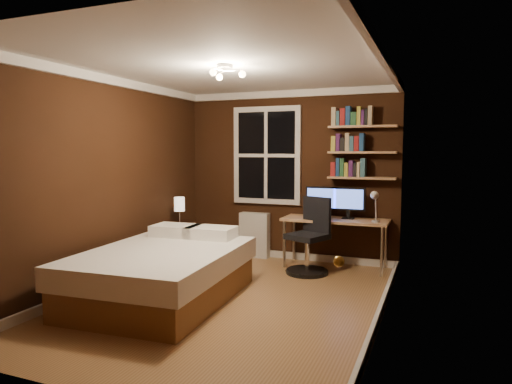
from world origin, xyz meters
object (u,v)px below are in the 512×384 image
at_px(desk, 335,223).
at_px(monitor_left, 322,202).
at_px(bedside_lamp, 180,212).
at_px(desk_lamp, 375,206).
at_px(radiator, 255,235).
at_px(office_chair, 310,244).
at_px(bed, 164,273).
at_px(nightstand, 180,245).
at_px(monitor_right, 348,203).

bearing_deg(desk, monitor_left, 161.07).
relative_size(bedside_lamp, monitor_left, 0.95).
height_order(monitor_left, desk_lamp, desk_lamp).
relative_size(radiator, office_chair, 0.67).
xyz_separation_m(bed, desk, (1.45, 2.04, 0.33)).
bearing_deg(desk_lamp, nightstand, -171.49).
height_order(radiator, desk, desk).
height_order(nightstand, monitor_left, monitor_left).
bearing_deg(radiator, bedside_lamp, -138.88).
bearing_deg(radiator, desk, -7.69).
distance_m(radiator, monitor_right, 1.54).
relative_size(bedside_lamp, desk, 0.30).
relative_size(radiator, monitor_right, 1.48).
distance_m(desk_lamp, office_chair, 0.99).
xyz_separation_m(desk_lamp, office_chair, (-0.81, -0.23, -0.52)).
bearing_deg(office_chair, desk_lamp, 38.82).
height_order(bedside_lamp, desk, bedside_lamp).
xyz_separation_m(monitor_left, monitor_right, (0.37, 0.00, 0.00)).
bearing_deg(bedside_lamp, office_chair, 5.33).
relative_size(desk, desk_lamp, 3.28).
bearing_deg(bed, desk_lamp, 39.37).
bearing_deg(monitor_right, monitor_left, 180.00).
bearing_deg(monitor_right, desk, -156.26).
height_order(bed, bedside_lamp, bedside_lamp).
bearing_deg(monitor_left, desk_lamp, -18.08).
xyz_separation_m(nightstand, radiator, (0.86, 0.75, 0.08)).
bearing_deg(desk_lamp, desk, 162.25).
distance_m(nightstand, bedside_lamp, 0.48).
distance_m(bed, desk, 2.53).
xyz_separation_m(desk, office_chair, (-0.25, -0.40, -0.24)).
bearing_deg(bed, monitor_left, 56.07).
distance_m(radiator, office_chair, 1.17).
xyz_separation_m(bed, radiator, (0.18, 2.21, 0.04)).
distance_m(monitor_right, office_chair, 0.82).
distance_m(nightstand, desk, 2.24).
distance_m(bed, office_chair, 2.03).
relative_size(monitor_left, desk_lamp, 1.04).
bearing_deg(monitor_right, bed, -127.43).
relative_size(radiator, desk_lamp, 1.54).
xyz_separation_m(bed, monitor_left, (1.24, 2.11, 0.61)).
distance_m(nightstand, monitor_right, 2.47).
distance_m(desk, office_chair, 0.53).
bearing_deg(bedside_lamp, nightstand, 0.00).
bearing_deg(bed, radiator, 81.83).
bearing_deg(desk_lamp, radiator, 169.17).
bearing_deg(monitor_left, office_chair, -95.00).
xyz_separation_m(radiator, desk, (1.27, -0.17, 0.28)).
bearing_deg(bed, monitor_right, 49.09).
xyz_separation_m(bed, office_chair, (1.20, 1.64, 0.09)).
relative_size(bedside_lamp, desk_lamp, 0.99).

